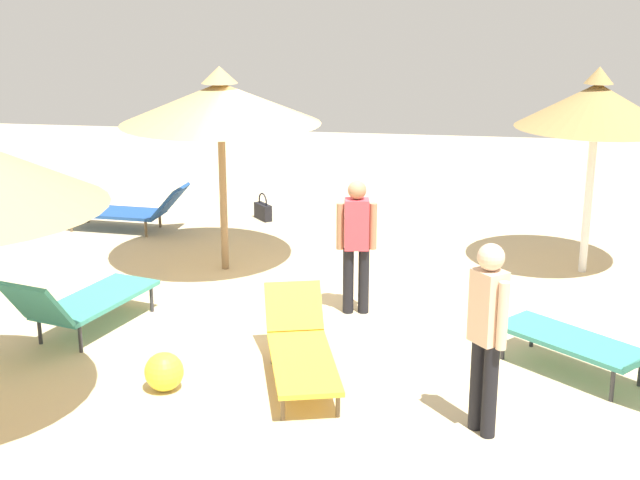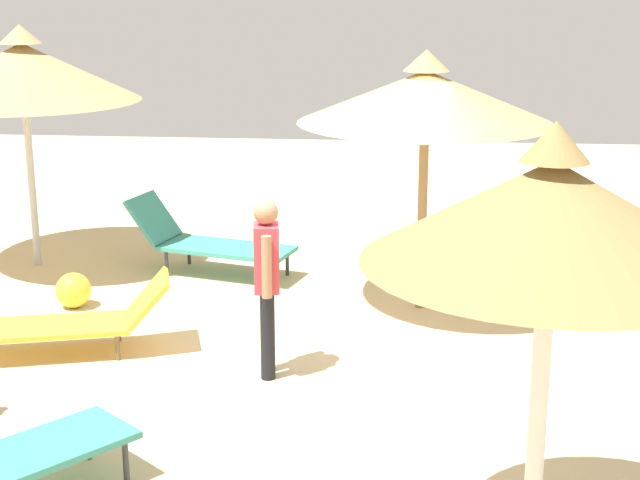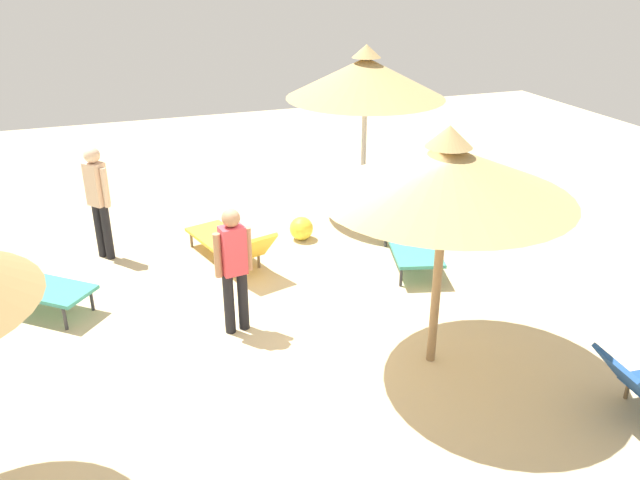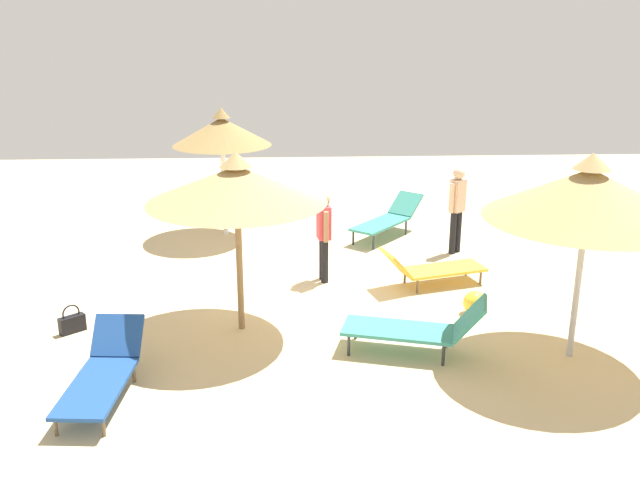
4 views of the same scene
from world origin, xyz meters
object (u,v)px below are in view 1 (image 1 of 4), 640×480
Objects in this scene: beach_ball at (164,372)px; lounge_chair_back at (597,344)px; parasol_umbrella_near_right at (220,103)px; parasol_umbrella_far_right at (597,106)px; lounge_chair_center at (81,301)px; person_standing_far_left at (356,239)px; person_standing_near_right at (487,327)px; lounge_chair_near_left at (130,210)px; handbag at (263,211)px; lounge_chair_edge at (300,347)px.

lounge_chair_back is at bearing -168.71° from beach_ball.
lounge_chair_back is (-4.54, 2.89, -1.87)m from parasol_umbrella_near_right.
parasol_umbrella_far_right is at bearing -95.00° from lounge_chair_back.
parasol_umbrella_near_right reaches higher than beach_ball.
person_standing_far_left is at bearing -158.17° from lounge_chair_center.
person_standing_near_right is (1.44, 4.73, -1.25)m from parasol_umbrella_far_right.
beach_ball is (-2.31, 5.35, -0.15)m from lounge_chair_near_left.
parasol_umbrella_near_right is 3.33m from handbag.
lounge_chair_edge is at bearing -159.57° from beach_ball.
lounge_chair_edge is 2.08m from person_standing_near_right.
person_standing_near_right is (-5.36, 5.73, 0.67)m from lounge_chair_near_left.
person_standing_far_left reaches higher than beach_ball.
lounge_chair_back is at bearing 149.38° from person_standing_far_left.
lounge_chair_back is 1.12× the size of person_standing_near_right.
person_standing_near_right is at bearing 160.51° from lounge_chair_center.
lounge_chair_edge is at bearing 7.08° from lounge_chair_back.
parasol_umbrella_near_right is at bearing -84.48° from beach_ball.
lounge_chair_center is at bearing -3.55° from lounge_chair_back.
lounge_chair_edge is 1.22× the size of person_standing_far_left.
parasol_umbrella_far_right is 6.59m from beach_ball.
lounge_chair_edge is (-1.63, 3.26, -1.94)m from parasol_umbrella_near_right.
lounge_chair_near_left is 7.91m from lounge_chair_back.
beach_ball is (-1.34, 1.18, -0.22)m from lounge_chair_center.
lounge_chair_edge is 6.06m from handbag.
lounge_chair_edge is 4.37× the size of handbag.
handbag is at bearing -63.14° from person_standing_far_left.
lounge_chair_center reaches higher than lounge_chair_edge.
person_standing_far_left is 3.58× the size of handbag.
person_standing_far_left is (-1.97, 1.37, -1.36)m from parasol_umbrella_near_right.
parasol_umbrella_far_right is 6.89m from lounge_chair_center.
lounge_chair_back is (0.31, 3.52, -1.85)m from parasol_umbrella_far_right.
parasol_umbrella_far_right is 1.32× the size of lounge_chair_center.
lounge_chair_center is at bearing 21.83° from person_standing_far_left.
lounge_chair_near_left is at bearing 26.13° from handbag.
handbag is at bearing -62.73° from person_standing_near_right.
person_standing_near_right is (-1.78, 0.85, 0.67)m from lounge_chair_edge.
person_standing_near_right is 7.55m from handbag.
person_standing_near_right is 3.88× the size of handbag.
lounge_chair_center is 3.21m from person_standing_far_left.
parasol_umbrella_near_right reaches higher than lounge_chair_back.
handbag is at bearing -153.87° from lounge_chair_near_left.
parasol_umbrella_near_right is 5.70m from lounge_chair_back.
parasol_umbrella_far_right is 1.58× the size of person_standing_near_right.
lounge_chair_edge is at bearing 116.56° from parasol_umbrella_near_right.
person_standing_near_right is (-3.41, 4.10, -1.27)m from parasol_umbrella_near_right.
beach_ball is at bearing 55.73° from person_standing_far_left.
beach_ball is (-0.36, 3.73, -2.08)m from parasol_umbrella_near_right.
person_standing_far_left is at bearing -124.27° from beach_ball.
parasol_umbrella_near_right reaches higher than lounge_chair_near_left.
lounge_chair_near_left is 2.15m from handbag.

